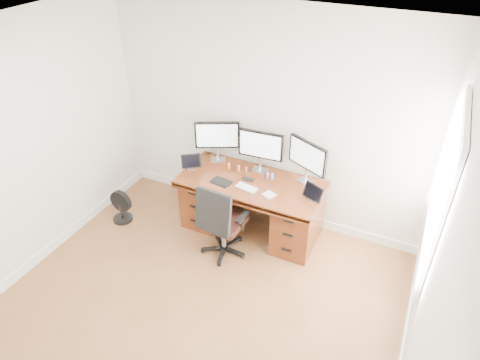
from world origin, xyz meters
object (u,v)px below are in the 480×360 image
at_px(office_chair, 222,232).
at_px(floor_fan, 121,207).
at_px(monitor_center, 261,146).
at_px(desk, 251,204).
at_px(keyboard, 246,188).

relative_size(office_chair, floor_fan, 2.22).
distance_m(office_chair, monitor_center, 1.11).
bearing_deg(desk, floor_fan, -160.96).
xyz_separation_m(office_chair, monitor_center, (0.13, 0.79, 0.77)).
xyz_separation_m(office_chair, keyboard, (0.14, 0.37, 0.44)).
height_order(monitor_center, keyboard, monitor_center).
bearing_deg(floor_fan, monitor_center, 27.97).
height_order(desk, monitor_center, monitor_center).
distance_m(monitor_center, keyboard, 0.53).
height_order(floor_fan, monitor_center, monitor_center).
bearing_deg(floor_fan, keyboard, 14.62).
relative_size(desk, keyboard, 6.67).
xyz_separation_m(floor_fan, keyboard, (1.61, 0.37, 0.54)).
height_order(office_chair, monitor_center, monitor_center).
relative_size(monitor_center, keyboard, 2.16).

